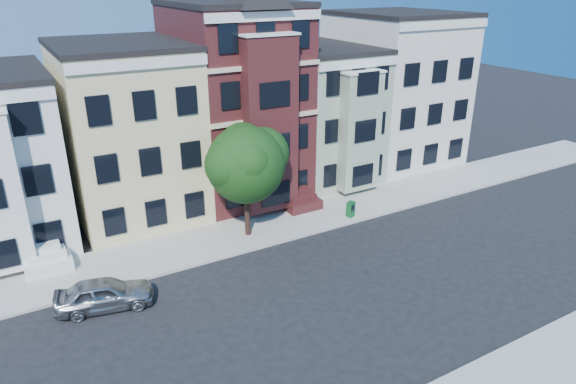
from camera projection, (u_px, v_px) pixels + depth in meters
ground at (367, 290)px, 24.13m from camera, size 120.00×120.00×0.00m
far_sidewalk at (284, 223)px, 30.49m from camera, size 60.00×4.00×0.15m
house_yellow at (128, 133)px, 30.57m from camera, size 7.00×9.00×10.00m
house_brown at (235, 103)px, 33.40m from camera, size 7.00×9.00×12.00m
house_green at (318, 114)px, 36.97m from camera, size 6.00×9.00×9.00m
house_cream at (394, 90)px, 39.80m from camera, size 8.00×9.00×11.00m
street_tree at (246, 170)px, 27.54m from camera, size 8.15×8.15×7.79m
parked_car at (104, 294)px, 22.57m from camera, size 4.46×2.55×1.43m
newspaper_box at (351, 209)px, 31.03m from camera, size 0.52×0.49×0.95m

